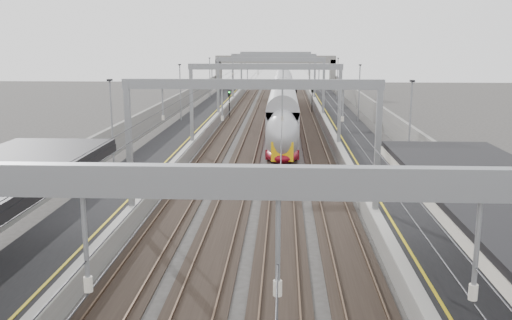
# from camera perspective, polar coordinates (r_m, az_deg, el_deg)

# --- Properties ---
(platform_left) EXTENTS (4.00, 120.00, 1.00)m
(platform_left) POSITION_cam_1_polar(r_m,az_deg,el_deg) (52.93, -7.68, 1.96)
(platform_left) COLOR black
(platform_left) RESTS_ON ground
(platform_right) EXTENTS (4.00, 120.00, 1.00)m
(platform_right) POSITION_cam_1_polar(r_m,az_deg,el_deg) (52.45, 9.79, 1.80)
(platform_right) COLOR black
(platform_right) RESTS_ON ground
(tracks) EXTENTS (11.40, 140.00, 0.20)m
(tracks) POSITION_cam_1_polar(r_m,az_deg,el_deg) (52.16, 1.01, 1.42)
(tracks) COLOR black
(tracks) RESTS_ON ground
(overhead_line) EXTENTS (13.00, 140.00, 6.60)m
(overhead_line) POSITION_cam_1_polar(r_m,az_deg,el_deg) (58.02, 1.24, 8.53)
(overhead_line) COLOR gray
(overhead_line) RESTS_ON platform_left
(overbridge) EXTENTS (22.00, 2.20, 6.90)m
(overbridge) POSITION_cam_1_polar(r_m,az_deg,el_deg) (106.38, 1.96, 9.54)
(overbridge) COLOR slate
(overbridge) RESTS_ON ground
(wall_left) EXTENTS (0.30, 120.00, 3.20)m
(wall_left) POSITION_cam_1_polar(r_m,az_deg,el_deg) (53.43, -11.10, 3.13)
(wall_left) COLOR slate
(wall_left) RESTS_ON ground
(wall_right) EXTENTS (0.30, 120.00, 3.20)m
(wall_right) POSITION_cam_1_polar(r_m,az_deg,el_deg) (52.77, 13.28, 2.93)
(wall_right) COLOR slate
(wall_right) RESTS_ON ground
(train) EXTENTS (2.69, 48.95, 4.25)m
(train) POSITION_cam_1_polar(r_m,az_deg,el_deg) (65.23, 2.71, 5.30)
(train) COLOR maroon
(train) RESTS_ON ground
(signal_green) EXTENTS (0.32, 0.32, 3.48)m
(signal_green) POSITION_cam_1_polar(r_m,az_deg,el_deg) (71.36, -2.69, 6.12)
(signal_green) COLOR black
(signal_green) RESTS_ON ground
(signal_red_near) EXTENTS (0.32, 0.32, 3.48)m
(signal_red_near) POSITION_cam_1_polar(r_m,az_deg,el_deg) (77.14, 4.00, 6.53)
(signal_red_near) COLOR black
(signal_red_near) RESTS_ON ground
(signal_red_far) EXTENTS (0.32, 0.32, 3.48)m
(signal_red_far) POSITION_cam_1_polar(r_m,az_deg,el_deg) (77.33, 5.64, 6.51)
(signal_red_far) COLOR black
(signal_red_far) RESTS_ON ground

